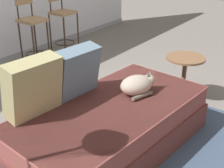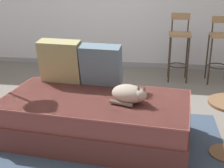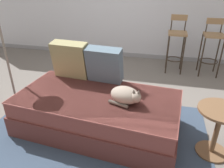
{
  "view_description": "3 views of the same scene",
  "coord_description": "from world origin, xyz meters",
  "px_view_note": "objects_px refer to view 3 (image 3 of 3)",
  "views": [
    {
      "loc": [
        -1.9,
        -1.77,
        1.74
      ],
      "look_at": [
        0.15,
        -0.3,
        0.56
      ],
      "focal_mm": 50.0,
      "sensor_mm": 36.0,
      "label": 1
    },
    {
      "loc": [
        0.58,
        -3.16,
        1.6
      ],
      "look_at": [
        0.15,
        -0.3,
        0.56
      ],
      "focal_mm": 50.0,
      "sensor_mm": 36.0,
      "label": 2
    },
    {
      "loc": [
        0.65,
        -2.42,
        1.66
      ],
      "look_at": [
        0.15,
        -0.3,
        0.56
      ],
      "focal_mm": 35.0,
      "sensor_mm": 36.0,
      "label": 3
    }
  ],
  "objects_px": {
    "throw_pillow_middle": "(104,65)",
    "side_table": "(218,125)",
    "bar_stool_near_window": "(177,40)",
    "bar_stool_by_doorway": "(212,43)",
    "throw_pillow_corner": "(71,60)",
    "couch": "(98,112)",
    "cat": "(126,95)"
  },
  "relations": [
    {
      "from": "throw_pillow_corner",
      "to": "side_table",
      "type": "height_order",
      "value": "throw_pillow_corner"
    },
    {
      "from": "throw_pillow_corner",
      "to": "bar_stool_near_window",
      "type": "xyz_separation_m",
      "value": [
        1.37,
        1.58,
        -0.09
      ]
    },
    {
      "from": "cat",
      "to": "bar_stool_by_doorway",
      "type": "bearing_deg",
      "value": 60.41
    },
    {
      "from": "cat",
      "to": "bar_stool_near_window",
      "type": "xyz_separation_m",
      "value": [
        0.57,
        2.05,
        0.07
      ]
    },
    {
      "from": "cat",
      "to": "bar_stool_near_window",
      "type": "relative_size",
      "value": 0.37
    },
    {
      "from": "cat",
      "to": "bar_stool_by_doorway",
      "type": "distance_m",
      "value": 2.36
    },
    {
      "from": "throw_pillow_middle",
      "to": "cat",
      "type": "bearing_deg",
      "value": -51.34
    },
    {
      "from": "throw_pillow_corner",
      "to": "side_table",
      "type": "relative_size",
      "value": 0.9
    },
    {
      "from": "side_table",
      "to": "couch",
      "type": "bearing_deg",
      "value": 174.48
    },
    {
      "from": "throw_pillow_corner",
      "to": "throw_pillow_middle",
      "type": "relative_size",
      "value": 1.05
    },
    {
      "from": "bar_stool_by_doorway",
      "to": "side_table",
      "type": "bearing_deg",
      "value": -96.42
    },
    {
      "from": "side_table",
      "to": "throw_pillow_middle",
      "type": "bearing_deg",
      "value": 158.64
    },
    {
      "from": "bar_stool_near_window",
      "to": "side_table",
      "type": "bearing_deg",
      "value": -80.31
    },
    {
      "from": "couch",
      "to": "throw_pillow_middle",
      "type": "relative_size",
      "value": 4.21
    },
    {
      "from": "throw_pillow_middle",
      "to": "bar_stool_by_doorway",
      "type": "xyz_separation_m",
      "value": [
        1.51,
        1.62,
        -0.09
      ]
    },
    {
      "from": "side_table",
      "to": "throw_pillow_corner",
      "type": "bearing_deg",
      "value": 162.61
    },
    {
      "from": "bar_stool_by_doorway",
      "to": "throw_pillow_middle",
      "type": "bearing_deg",
      "value": -132.99
    },
    {
      "from": "throw_pillow_corner",
      "to": "bar_stool_by_doorway",
      "type": "bearing_deg",
      "value": 38.69
    },
    {
      "from": "bar_stool_near_window",
      "to": "bar_stool_by_doorway",
      "type": "xyz_separation_m",
      "value": [
        0.6,
        -0.0,
        -0.02
      ]
    },
    {
      "from": "bar_stool_near_window",
      "to": "couch",
      "type": "bearing_deg",
      "value": -114.28
    },
    {
      "from": "couch",
      "to": "bar_stool_by_doorway",
      "type": "bearing_deg",
      "value": 53.06
    },
    {
      "from": "couch",
      "to": "bar_stool_by_doorway",
      "type": "xyz_separation_m",
      "value": [
        1.5,
        2.0,
        0.35
      ]
    },
    {
      "from": "throw_pillow_corner",
      "to": "throw_pillow_middle",
      "type": "xyz_separation_m",
      "value": [
        0.46,
        -0.04,
        -0.01
      ]
    },
    {
      "from": "couch",
      "to": "cat",
      "type": "xyz_separation_m",
      "value": [
        0.34,
        -0.06,
        0.3
      ]
    },
    {
      "from": "throw_pillow_corner",
      "to": "cat",
      "type": "distance_m",
      "value": 0.95
    },
    {
      "from": "couch",
      "to": "bar_stool_near_window",
      "type": "height_order",
      "value": "bar_stool_near_window"
    },
    {
      "from": "throw_pillow_middle",
      "to": "side_table",
      "type": "xyz_separation_m",
      "value": [
        1.27,
        -0.5,
        -0.32
      ]
    },
    {
      "from": "bar_stool_by_doorway",
      "to": "side_table",
      "type": "distance_m",
      "value": 2.14
    },
    {
      "from": "throw_pillow_corner",
      "to": "side_table",
      "type": "bearing_deg",
      "value": -17.39
    },
    {
      "from": "couch",
      "to": "throw_pillow_middle",
      "type": "distance_m",
      "value": 0.58
    },
    {
      "from": "cat",
      "to": "bar_stool_by_doorway",
      "type": "height_order",
      "value": "bar_stool_by_doorway"
    },
    {
      "from": "throw_pillow_middle",
      "to": "bar_stool_by_doorway",
      "type": "height_order",
      "value": "bar_stool_by_doorway"
    }
  ]
}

